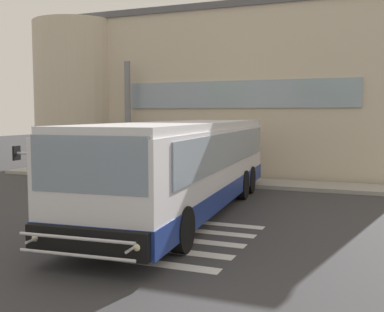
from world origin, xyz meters
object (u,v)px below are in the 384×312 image
entry_support_column (128,117)px  passenger_by_doorway (154,155)px  bus_main_foreground (187,168)px  passenger_near_column (138,155)px

entry_support_column → passenger_by_doorway: entry_support_column is taller
bus_main_foreground → entry_support_column: bearing=130.8°
passenger_near_column → entry_support_column: bearing=145.7°
entry_support_column → passenger_near_column: size_ratio=3.13×
passenger_near_column → passenger_by_doorway: 1.04m
entry_support_column → passenger_near_column: bearing=-34.3°
passenger_near_column → bus_main_foreground: bearing=-51.0°
passenger_by_doorway → bus_main_foreground: bearing=-55.5°
passenger_near_column → passenger_by_doorway: bearing=-19.1°
passenger_near_column → passenger_by_doorway: size_ratio=1.00×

